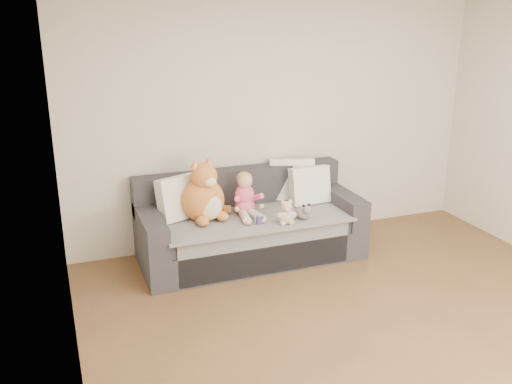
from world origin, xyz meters
The scene contains 10 objects.
room_shell centered at (0.00, 0.42, 1.30)m, with size 5.00×5.00×5.00m.
sofa centered at (-0.48, 2.06, 0.31)m, with size 2.20×0.94×0.85m.
cushion_left centered at (-1.16, 2.16, 0.68)m, with size 0.50×0.36×0.43m.
cushion_right_back centered at (0.09, 2.32, 0.69)m, with size 0.52×0.35×0.45m.
cushion_right_front centered at (0.21, 2.12, 0.67)m, with size 0.43×0.21×0.40m.
toddler centered at (-0.53, 2.02, 0.65)m, with size 0.31×0.44×0.44m.
plush_cat centered at (-0.95, 2.05, 0.70)m, with size 0.51×0.49×0.63m.
teddy_bear centered at (-0.26, 1.66, 0.57)m, with size 0.19×0.15×0.24m.
plush_cow centered at (-0.05, 1.72, 0.54)m, with size 0.14×0.22×0.17m.
sippy_cup centered at (-0.50, 1.74, 0.53)m, with size 0.10×0.06×0.11m.
Camera 1 is at (-2.29, -2.96, 2.46)m, focal length 40.00 mm.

